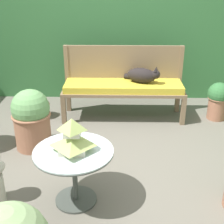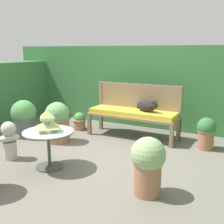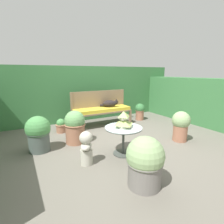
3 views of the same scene
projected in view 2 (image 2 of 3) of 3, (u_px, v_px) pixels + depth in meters
The scene contains 13 objects.
ground at pixel (89, 157), 4.21m from camera, with size 30.00×30.00×0.00m, color #666056.
foliage_hedge_back at pixel (147, 85), 6.04m from camera, with size 6.40×0.72×1.66m, color #38703D.
garden_bench at pixel (133, 115), 5.08m from camera, with size 1.65×0.50×0.51m.
bench_backrest at pixel (138, 99), 5.22m from camera, with size 1.65×0.06×0.96m.
cat at pixel (147, 106), 4.95m from camera, with size 0.47×0.36×0.23m.
patio_table at pixel (48, 139), 3.75m from camera, with size 0.68×0.68×0.52m.
pagoda_birdhouse at pixel (48, 122), 3.70m from camera, with size 0.29×0.29×0.29m.
garden_bust at pixel (9, 139), 4.09m from camera, with size 0.30×0.34×0.56m.
potted_plant_table_far at pixel (79, 121), 5.66m from camera, with size 0.27×0.27×0.35m.
potted_plant_bench_left at pixel (57, 122), 4.85m from camera, with size 0.44×0.44×0.70m.
potted_plant_hedge_corner at pixel (148, 163), 3.05m from camera, with size 0.39×0.39×0.66m.
potted_plant_table_near at pixel (24, 118), 5.13m from camera, with size 0.46×0.46×0.68m.
potted_plant_patio_mid at pixel (206, 132), 4.50m from camera, with size 0.31×0.31×0.52m.
Camera 2 is at (2.18, -3.33, 1.57)m, focal length 45.00 mm.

